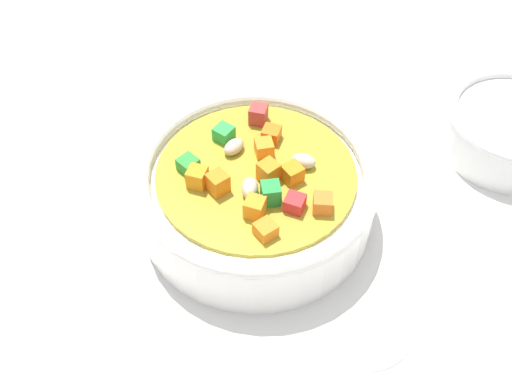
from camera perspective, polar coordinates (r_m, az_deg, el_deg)
The scene contains 2 objects.
ground_plane at distance 44.49cm, azimuth 0.00°, elevation -2.94°, with size 140.00×140.00×2.00cm, color silver.
soup_bowl_main at distance 41.57cm, azimuth 0.00°, elevation 0.25°, with size 16.85×16.85×5.99cm.
Camera 1 is at (16.53, -21.78, 34.10)cm, focal length 41.76 mm.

